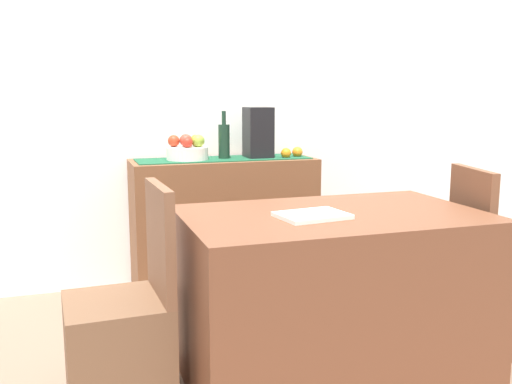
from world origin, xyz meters
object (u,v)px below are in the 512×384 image
dining_table (331,294)px  open_book (312,215)px  fruit_bowl (187,153)px  chair_near_window (122,343)px  chair_by_corner (497,294)px  wine_bottle (224,141)px  coffee_maker (258,133)px  sideboard_console (224,224)px

dining_table → open_book: open_book is taller
fruit_bowl → chair_near_window: size_ratio=0.29×
fruit_bowl → dining_table: (0.38, -1.28, -0.52)m
fruit_bowl → chair_by_corner: size_ratio=0.29×
wine_bottle → fruit_bowl: bearing=180.0°
coffee_maker → sideboard_console: bearing=180.0°
wine_bottle → chair_by_corner: size_ratio=0.34×
fruit_bowl → wine_bottle: bearing=-0.0°
coffee_maker → dining_table: bearing=-93.6°
open_book → fruit_bowl: bearing=93.3°
chair_by_corner → fruit_bowl: bearing=135.5°
fruit_bowl → open_book: (0.26, -1.34, -0.14)m
coffee_maker → dining_table: coffee_maker is taller
coffee_maker → chair_by_corner: (0.83, -1.27, -0.74)m
chair_by_corner → dining_table: bearing=-179.8°
sideboard_console → coffee_maker: 0.63m
dining_table → open_book: (-0.13, -0.06, 0.38)m
fruit_bowl → chair_by_corner: fruit_bowl is taller
sideboard_console → chair_by_corner: size_ratio=1.29×
sideboard_console → chair_by_corner: bearing=-50.1°
coffee_maker → chair_by_corner: coffee_maker is taller
chair_near_window → chair_by_corner: 1.83m
chair_near_window → wine_bottle: bearing=59.0°
wine_bottle → chair_near_window: wine_bottle is taller
dining_table → chair_near_window: bearing=180.0°
sideboard_console → wine_bottle: size_ratio=3.84×
wine_bottle → dining_table: size_ratio=0.23×
fruit_bowl → coffee_maker: coffee_maker is taller
fruit_bowl → coffee_maker: bearing=0.0°
coffee_maker → chair_by_corner: 1.69m
chair_near_window → sideboard_console: bearing=59.1°
wine_bottle → dining_table: (0.15, -1.28, -0.59)m
sideboard_console → dining_table: bearing=-83.3°
wine_bottle → chair_by_corner: wine_bottle is taller
wine_bottle → coffee_maker: 0.23m
sideboard_console → chair_near_window: chair_near_window is taller
fruit_bowl → dining_table: size_ratio=0.20×
fruit_bowl → chair_near_window: (-0.53, -1.28, -0.62)m
sideboard_console → wine_bottle: (0.00, -0.00, 0.54)m
coffee_maker → chair_near_window: size_ratio=0.36×
dining_table → chair_by_corner: size_ratio=1.44×
sideboard_console → coffee_maker: coffee_maker is taller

